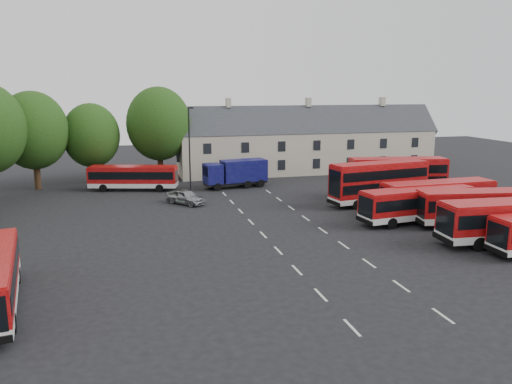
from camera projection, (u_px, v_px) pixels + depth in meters
ground at (270, 242)px, 37.16m from camera, size 140.00×140.00×0.00m
lane_markings at (294, 233)px, 39.68m from camera, size 5.15×33.80×0.01m
treeline at (14, 136)px, 49.03m from camera, size 29.92×32.59×12.01m
terrace_houses at (307, 144)px, 68.26m from camera, size 35.70×7.13×10.06m
bus_row_c at (482, 205)px, 41.20m from camera, size 11.01×4.14×3.04m
bus_row_d at (417, 202)px, 42.51m from camera, size 10.59×3.56×2.94m
bus_row_e at (438, 194)px, 45.27m from camera, size 10.74×2.79×3.02m
bus_dd_south at (379, 180)px, 49.05m from camera, size 10.43×3.78×4.18m
bus_dd_north at (398, 175)px, 52.42m from camera, size 10.33×3.94×4.14m
bus_north at (133, 176)px, 55.90m from camera, size 9.99×4.69×2.76m
box_truck at (236, 172)px, 57.47m from camera, size 7.52×3.38×3.18m
silver_car at (186, 197)px, 49.40m from camera, size 4.06×4.42×1.46m
lamppost at (190, 147)px, 54.26m from camera, size 0.65×0.34×9.31m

